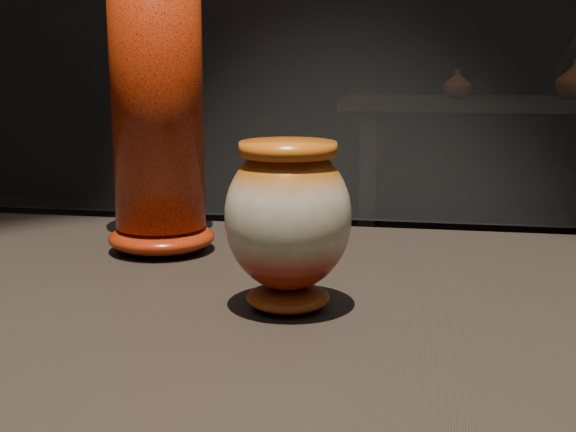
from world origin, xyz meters
name	(u,v)px	position (x,y,z in m)	size (l,w,h in m)	color
main_vase	(288,219)	(-0.11, 0.02, 0.99)	(0.15, 0.15, 0.17)	maroon
tall_vase	(157,87)	(-0.31, 0.22, 1.11)	(0.16, 0.16, 0.43)	red
back_shelf	(539,151)	(0.58, 3.48, 0.64)	(2.00, 0.60, 0.90)	black
back_vase_left	(457,84)	(0.16, 3.43, 0.97)	(0.14, 0.14, 0.15)	#953C15
back_vase_mid	(575,79)	(0.73, 3.50, 1.00)	(0.19, 0.19, 0.20)	maroon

